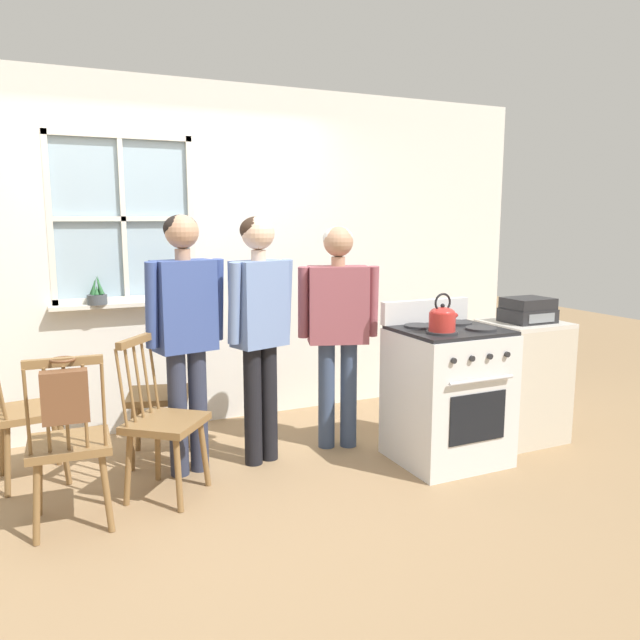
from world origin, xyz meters
The scene contains 15 objects.
ground_plane centered at (0.00, 0.00, 0.00)m, with size 16.00×16.00×0.00m, color #937551.
wall_back centered at (0.02, 1.40, 1.33)m, with size 6.40×0.16×2.70m.
chair_by_window centered at (-0.90, -0.05, 0.45)m, with size 0.44×0.42×0.97m.
chair_near_wall centered at (-1.11, 0.69, 0.45)m, with size 0.45×0.46×0.97m.
chair_center_cluster centered at (-0.37, 0.12, 0.45)m, with size 0.58×0.58×0.97m.
chair_near_stove centered at (-0.26, 0.71, 0.45)m, with size 0.50×0.51×0.97m.
person_elderly_left centered at (-0.16, 0.39, 1.02)m, with size 0.53×0.28×1.68m.
person_teen_center centered at (0.34, 0.37, 1.02)m, with size 0.51×0.30×1.67m.
person_adult_right centered at (0.94, 0.41, 0.98)m, with size 0.58×0.33×1.60m.
stove centered at (1.50, -0.13, 0.47)m, with size 0.70×0.68×1.08m.
kettle centered at (1.35, -0.26, 1.02)m, with size 0.21×0.17×0.25m.
potted_plant centered at (-0.59, 1.31, 1.10)m, with size 0.14×0.14×0.22m.
handbag centered at (-0.91, -0.29, 0.80)m, with size 0.22×0.20×0.31m.
side_counter centered at (2.26, -0.03, 0.45)m, with size 0.55×0.50×0.90m.
stereo centered at (2.26, -0.05, 0.99)m, with size 0.34×0.29×0.18m.
Camera 1 is at (-1.02, -3.50, 1.66)m, focal length 35.00 mm.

